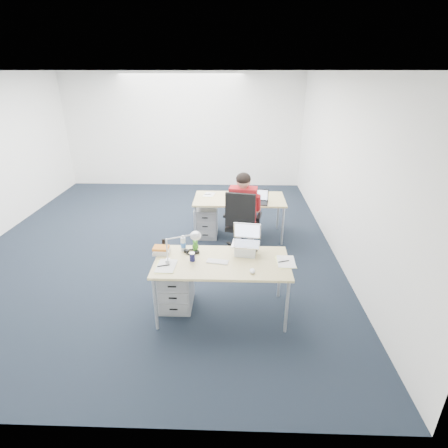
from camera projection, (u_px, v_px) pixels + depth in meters
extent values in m
plane|color=black|center=(159.00, 243.00, 6.20)|extent=(7.00, 7.00, 0.00)
cube|color=white|center=(183.00, 131.00, 8.84)|extent=(6.00, 0.02, 2.80)
cube|color=white|center=(44.00, 289.00, 2.43)|extent=(6.00, 0.02, 2.80)
cube|color=white|center=(340.00, 167.00, 5.55)|extent=(0.02, 7.00, 2.80)
cube|color=white|center=(145.00, 71.00, 5.08)|extent=(6.00, 7.00, 0.01)
cube|color=tan|center=(222.00, 262.00, 4.14)|extent=(1.60, 0.80, 0.03)
cylinder|color=#B7BABC|center=(155.00, 304.00, 3.99)|extent=(0.04, 0.04, 0.70)
cylinder|color=#B7BABC|center=(287.00, 307.00, 3.95)|extent=(0.04, 0.04, 0.70)
cylinder|color=#B7BABC|center=(166.00, 272.00, 4.63)|extent=(0.04, 0.04, 0.70)
cylinder|color=#B7BABC|center=(280.00, 274.00, 4.59)|extent=(0.04, 0.04, 0.70)
cube|color=tan|center=(239.00, 199.00, 6.20)|extent=(1.60, 0.80, 0.03)
cylinder|color=#B7BABC|center=(196.00, 225.00, 6.05)|extent=(0.04, 0.04, 0.70)
cylinder|color=#B7BABC|center=(283.00, 226.00, 6.00)|extent=(0.04, 0.04, 0.70)
cylinder|color=#B7BABC|center=(200.00, 210.00, 6.69)|extent=(0.04, 0.04, 0.70)
cylinder|color=#B7BABC|center=(278.00, 211.00, 6.64)|extent=(0.04, 0.04, 0.70)
cylinder|color=black|center=(242.00, 238.00, 5.76)|extent=(0.05, 0.05, 0.44)
cube|color=black|center=(243.00, 225.00, 5.66)|extent=(0.57, 0.57, 0.08)
cube|color=black|center=(240.00, 211.00, 5.31)|extent=(0.46, 0.15, 0.55)
cube|color=#A3171C|center=(243.00, 205.00, 5.53)|extent=(0.46, 0.29, 0.59)
sphere|color=tan|center=(243.00, 181.00, 5.37)|extent=(0.23, 0.23, 0.23)
cube|color=#A1A3A6|center=(176.00, 287.00, 4.45)|extent=(0.40, 0.50, 0.55)
cube|color=#A1A3A6|center=(206.00, 221.00, 6.39)|extent=(0.40, 0.50, 0.55)
cube|color=white|center=(217.00, 261.00, 4.12)|extent=(0.27, 0.15, 0.01)
ellipsoid|color=white|center=(252.00, 271.00, 3.90)|extent=(0.07, 0.10, 0.04)
cylinder|color=#151743|center=(192.00, 257.00, 4.13)|extent=(0.09, 0.09, 0.11)
cylinder|color=silver|center=(183.00, 243.00, 4.34)|extent=(0.08, 0.08, 0.21)
cube|color=silver|center=(161.00, 250.00, 4.29)|extent=(0.24, 0.21, 0.09)
cube|color=black|center=(164.00, 244.00, 4.40)|extent=(0.04, 0.02, 0.14)
cube|color=#FBFF93|center=(165.00, 266.00, 4.02)|extent=(0.21, 0.31, 0.01)
cube|color=#FBFF93|center=(285.00, 262.00, 4.11)|extent=(0.21, 0.30, 0.01)
cylinder|color=white|center=(252.00, 192.00, 6.36)|extent=(0.09, 0.09, 0.10)
cube|color=white|center=(209.00, 195.00, 6.35)|extent=(0.22, 0.29, 0.01)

